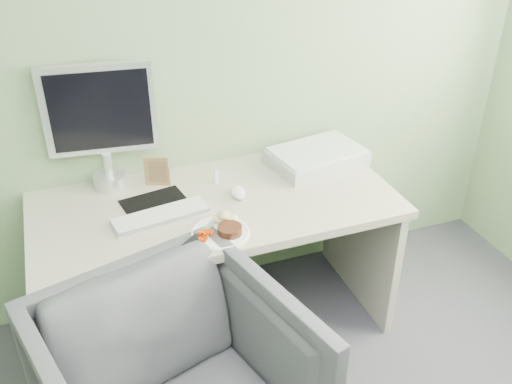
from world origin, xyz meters
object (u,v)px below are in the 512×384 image
object	(u,v)px
plate	(220,233)
monitor	(101,120)
desk	(217,236)
scanner	(316,157)

from	to	relation	value
plate	monitor	bearing A→B (deg)	122.62
desk	plate	size ratio (longest dim) A/B	6.71
monitor	plate	bearing A→B (deg)	-50.44
desk	monitor	bearing A→B (deg)	142.80
plate	monitor	world-z (taller)	monitor
plate	scanner	bearing A→B (deg)	33.73
desk	monitor	distance (m)	0.73
desk	plate	xyz separation A→B (m)	(-0.06, -0.25, 0.19)
desk	scanner	world-z (taller)	scanner
scanner	monitor	bearing A→B (deg)	161.95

